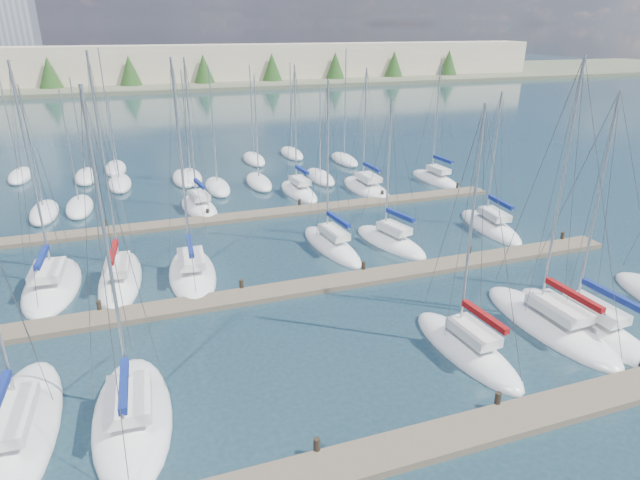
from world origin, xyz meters
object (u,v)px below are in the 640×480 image
object	(u,v)px
sailboat_j	(192,273)
sailboat_h	(52,285)
sailboat_m	(490,227)
sailboat_e	(549,324)
sailboat_q	(366,188)
sailboat_k	(331,245)
sailboat_b	(17,432)
sailboat_l	(390,242)
sailboat_f	(585,325)
sailboat_c	(132,416)
sailboat_i	(120,279)
sailboat_r	(435,180)
sailboat_d	(466,349)
sailboat_p	(299,191)
sailboat_o	(199,207)

from	to	relation	value
sailboat_j	sailboat_h	world-z (taller)	sailboat_j
sailboat_m	sailboat_e	xyz separation A→B (m)	(-6.02, -13.58, 0.00)
sailboat_q	sailboat_k	world-z (taller)	sailboat_k
sailboat_q	sailboat_b	xyz separation A→B (m)	(-26.65, -26.41, -0.00)
sailboat_l	sailboat_f	distance (m)	14.77
sailboat_q	sailboat_c	size ratio (longest dim) A/B	0.87
sailboat_h	sailboat_i	bearing A→B (deg)	-4.40
sailboat_r	sailboat_e	size ratio (longest dim) A/B	0.88
sailboat_q	sailboat_h	xyz separation A→B (m)	(-26.73, -12.92, 0.00)
sailboat_k	sailboat_d	bearing A→B (deg)	-89.56
sailboat_j	sailboat_k	bearing A→B (deg)	10.81
sailboat_p	sailboat_m	bearing A→B (deg)	-54.98
sailboat_i	sailboat_e	world-z (taller)	sailboat_e
sailboat_i	sailboat_o	world-z (taller)	sailboat_i
sailboat_j	sailboat_e	bearing A→B (deg)	-33.21
sailboat_d	sailboat_p	distance (m)	28.28
sailboat_f	sailboat_b	size ratio (longest dim) A/B	0.97
sailboat_h	sailboat_k	distance (m)	18.43
sailboat_m	sailboat_c	distance (m)	30.57
sailboat_m	sailboat_f	world-z (taller)	sailboat_f
sailboat_i	sailboat_r	size ratio (longest dim) A/B	1.14
sailboat_f	sailboat_c	distance (m)	22.99
sailboat_o	sailboat_e	xyz separation A→B (m)	(15.13, -26.10, -0.01)
sailboat_j	sailboat_f	world-z (taller)	sailboat_j
sailboat_r	sailboat_o	bearing A→B (deg)	177.39
sailboat_d	sailboat_o	size ratio (longest dim) A/B	0.95
sailboat_b	sailboat_q	bearing A→B (deg)	46.96
sailboat_c	sailboat_p	world-z (taller)	sailboat_c
sailboat_i	sailboat_f	bearing A→B (deg)	-26.36
sailboat_i	sailboat_h	world-z (taller)	sailboat_i
sailboat_l	sailboat_o	bearing A→B (deg)	120.11
sailboat_l	sailboat_b	bearing A→B (deg)	-163.86
sailboat_r	sailboat_o	distance (m)	24.21
sailboat_b	sailboat_c	bearing A→B (deg)	-4.95
sailboat_d	sailboat_l	size ratio (longest dim) A/B	1.12
sailboat_j	sailboat_e	xyz separation A→B (m)	(17.29, -12.70, 0.00)
sailboat_o	sailboat_j	bearing A→B (deg)	-107.37
sailboat_m	sailboat_b	size ratio (longest dim) A/B	0.84
sailboat_d	sailboat_l	xyz separation A→B (m)	(2.69, 13.91, -0.01)
sailboat_f	sailboat_h	bearing A→B (deg)	148.53
sailboat_q	sailboat_d	world-z (taller)	sailboat_d
sailboat_h	sailboat_c	distance (m)	14.70
sailboat_m	sailboat_p	xyz separation A→B (m)	(-11.50, 14.13, 0.01)
sailboat_j	sailboat_o	size ratio (longest dim) A/B	1.05
sailboat_q	sailboat_l	world-z (taller)	sailboat_q
sailboat_h	sailboat_q	bearing A→B (deg)	28.51
sailboat_j	sailboat_q	size ratio (longest dim) A/B	1.16
sailboat_h	sailboat_l	size ratio (longest dim) A/B	1.24
sailboat_d	sailboat_b	bearing A→B (deg)	173.03
sailboat_e	sailboat_l	distance (m)	13.64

